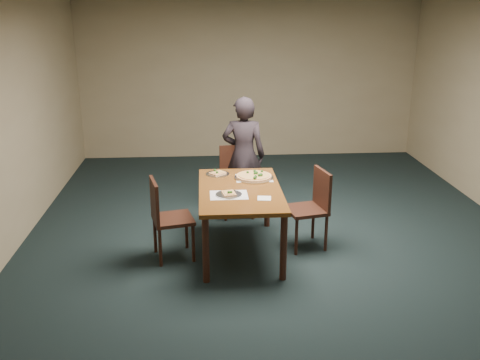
{
  "coord_description": "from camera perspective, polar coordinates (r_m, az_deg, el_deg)",
  "views": [
    {
      "loc": [
        -0.84,
        -5.55,
        2.68
      ],
      "look_at": [
        -0.45,
        -0.02,
        0.85
      ],
      "focal_mm": 40.0,
      "sensor_mm": 36.0,
      "label": 1
    }
  ],
  "objects": [
    {
      "name": "placemat_main",
      "position": [
        6.22,
        1.49,
        0.21
      ],
      "size": [
        0.42,
        0.32,
        0.0
      ],
      "primitive_type": "cube",
      "color": "white",
      "rests_on": "dining_table"
    },
    {
      "name": "slice_plate_far",
      "position": [
        6.35,
        -2.41,
        0.7
      ],
      "size": [
        0.28,
        0.28,
        0.06
      ],
      "color": "silver",
      "rests_on": "dining_table"
    },
    {
      "name": "chair_right",
      "position": [
        6.14,
        7.73,
        -2.55
      ],
      "size": [
        0.5,
        0.5,
        0.91
      ],
      "rotation": [
        0.0,
        0.0,
        -1.36
      ],
      "color": "black",
      "rests_on": "ground"
    },
    {
      "name": "dining_table",
      "position": [
        5.9,
        0.0,
        -1.77
      ],
      "size": [
        0.9,
        1.5,
        0.75
      ],
      "color": "#552E11",
      "rests_on": "ground"
    },
    {
      "name": "chair_left",
      "position": [
        5.84,
        -7.94,
        -3.66
      ],
      "size": [
        0.51,
        0.51,
        0.91
      ],
      "rotation": [
        0.0,
        0.0,
        1.8
      ],
      "color": "black",
      "rests_on": "ground"
    },
    {
      "name": "room_shell",
      "position": [
        5.69,
        4.56,
        8.71
      ],
      "size": [
        8.0,
        8.0,
        8.0
      ],
      "color": "tan",
      "rests_on": "ground"
    },
    {
      "name": "ground",
      "position": [
        6.22,
        4.16,
        -7.29
      ],
      "size": [
        8.0,
        8.0,
        0.0
      ],
      "primitive_type": "plane",
      "color": "black",
      "rests_on": "ground"
    },
    {
      "name": "slice_plate_near",
      "position": [
        5.67,
        -1.2,
        -1.49
      ],
      "size": [
        0.28,
        0.28,
        0.06
      ],
      "color": "silver",
      "rests_on": "dining_table"
    },
    {
      "name": "diner",
      "position": [
        7.04,
        0.39,
        2.65
      ],
      "size": [
        0.63,
        0.47,
        1.56
      ],
      "primitive_type": "imported",
      "rotation": [
        0.0,
        0.0,
        2.97
      ],
      "color": "black",
      "rests_on": "ground"
    },
    {
      "name": "placemat_near",
      "position": [
        5.67,
        -1.2,
        -1.61
      ],
      "size": [
        0.4,
        0.3,
        0.0
      ],
      "primitive_type": "cube",
      "color": "white",
      "rests_on": "dining_table"
    },
    {
      "name": "pizza_pan",
      "position": [
        6.21,
        1.51,
        0.4
      ],
      "size": [
        0.45,
        0.45,
        0.08
      ],
      "color": "silver",
      "rests_on": "dining_table"
    },
    {
      "name": "napkin",
      "position": [
        5.57,
        2.6,
        -1.97
      ],
      "size": [
        0.16,
        0.16,
        0.01
      ],
      "primitive_type": "cube",
      "rotation": [
        0.0,
        0.0,
        -0.12
      ],
      "color": "white",
      "rests_on": "dining_table"
    },
    {
      "name": "chair_far",
      "position": [
        7.05,
        -0.38,
        0.4
      ],
      "size": [
        0.45,
        0.45,
        0.91
      ],
      "rotation": [
        0.0,
        0.0,
        0.08
      ],
      "color": "black",
      "rests_on": "ground"
    }
  ]
}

